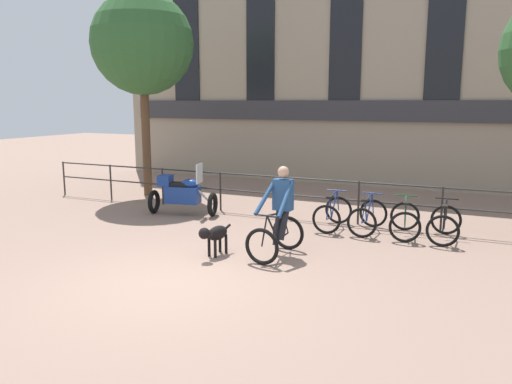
% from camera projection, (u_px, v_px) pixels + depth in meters
% --- Properties ---
extents(ground_plane, '(60.00, 60.00, 0.00)m').
position_uv_depth(ground_plane, '(169.00, 283.00, 8.11)').
color(ground_plane, '#8E7060').
extents(canal_railing, '(15.05, 0.05, 1.05)m').
position_uv_depth(canal_railing, '(285.00, 190.00, 12.64)').
color(canal_railing, '#2D2B28').
rests_on(canal_railing, ground_plane).
extents(building_facade, '(18.00, 0.72, 8.43)m').
position_uv_depth(building_facade, '(347.00, 64.00, 17.19)').
color(building_facade, gray).
rests_on(building_facade, ground_plane).
extents(cyclist_with_bike, '(0.77, 1.22, 1.70)m').
position_uv_depth(cyclist_with_bike, '(279.00, 216.00, 9.47)').
color(cyclist_with_bike, black).
rests_on(cyclist_with_bike, ground_plane).
extents(dog, '(0.34, 0.94, 0.61)m').
position_uv_depth(dog, '(214.00, 234.00, 9.45)').
color(dog, black).
rests_on(dog, ground_plane).
extents(parked_motorcycle, '(1.82, 0.97, 1.35)m').
position_uv_depth(parked_motorcycle, '(182.00, 194.00, 12.91)').
color(parked_motorcycle, black).
rests_on(parked_motorcycle, ground_plane).
extents(parked_bicycle_near_lamp, '(0.67, 1.12, 0.86)m').
position_uv_depth(parked_bicycle_near_lamp, '(333.00, 213.00, 11.53)').
color(parked_bicycle_near_lamp, black).
rests_on(parked_bicycle_near_lamp, ground_plane).
extents(parked_bicycle_mid_left, '(0.70, 1.13, 0.86)m').
position_uv_depth(parked_bicycle_mid_left, '(368.00, 217.00, 11.19)').
color(parked_bicycle_mid_left, black).
rests_on(parked_bicycle_mid_left, ground_plane).
extents(parked_bicycle_mid_right, '(0.81, 1.19, 0.86)m').
position_uv_depth(parked_bicycle_mid_right, '(405.00, 220.00, 10.86)').
color(parked_bicycle_mid_right, black).
rests_on(parked_bicycle_mid_right, ground_plane).
extents(parked_bicycle_far_end, '(0.67, 1.12, 0.86)m').
position_uv_depth(parked_bicycle_far_end, '(444.00, 224.00, 10.53)').
color(parked_bicycle_far_end, black).
rests_on(parked_bicycle_far_end, ground_plane).
extents(tree_canalside_left, '(3.07, 3.07, 6.16)m').
position_uv_depth(tree_canalside_left, '(142.00, 44.00, 14.96)').
color(tree_canalside_left, brown).
rests_on(tree_canalside_left, ground_plane).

